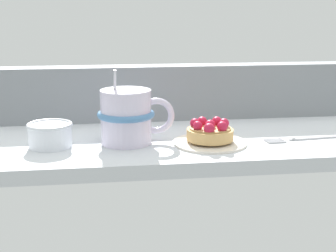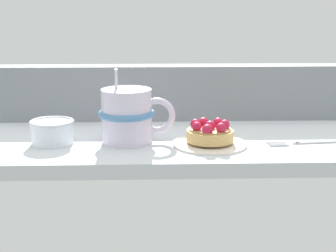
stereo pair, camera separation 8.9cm
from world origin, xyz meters
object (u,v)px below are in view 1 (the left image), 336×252
raspberry_tart (210,131)px  coffee_mug (128,116)px  dessert_fork (310,138)px  dessert_plate (210,142)px  sugar_bowl (50,134)px

raspberry_tart → coffee_mug: coffee_mug is taller
raspberry_tart → dessert_fork: (19.25, 0.51, -2.04)cm
dessert_plate → sugar_bowl: bearing=175.7°
coffee_mug → sugar_bowl: size_ratio=1.75×
coffee_mug → dessert_fork: bearing=-3.7°
dessert_plate → dessert_fork: dessert_plate is taller
dessert_fork → sugar_bowl: (-47.74, 1.62, 1.99)cm
dessert_plate → sugar_bowl: size_ratio=1.66×
dessert_plate → raspberry_tart: 1.96cm
raspberry_tart → sugar_bowl: (-28.49, 2.13, -0.05)cm
coffee_mug → raspberry_tart: bearing=-10.3°
coffee_mug → dessert_fork: size_ratio=0.77×
dessert_fork → raspberry_tart: bearing=-178.5°
raspberry_tart → dessert_fork: bearing=1.5°
dessert_plate → coffee_mug: (-14.69, 2.67, 4.60)cm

